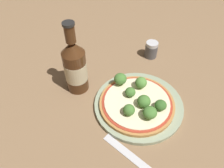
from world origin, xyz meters
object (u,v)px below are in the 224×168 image
at_px(pepper_shaker, 150,49).
at_px(fork, 137,161).
at_px(pizza, 137,103).
at_px(beer_bottle, 75,66).

bearing_deg(pepper_shaker, fork, -168.71).
bearing_deg(pepper_shaker, pizza, -173.23).
distance_m(pizza, pepper_shaker, 0.23).
distance_m(pepper_shaker, fork, 0.38).
bearing_deg(fork, beer_bottle, -14.44).
bearing_deg(beer_bottle, pizza, -92.26).
relative_size(pizza, beer_bottle, 0.94).
distance_m(pizza, beer_bottle, 0.19).
xyz_separation_m(pepper_shaker, fork, (-0.38, -0.08, -0.03)).
height_order(beer_bottle, fork, beer_bottle).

